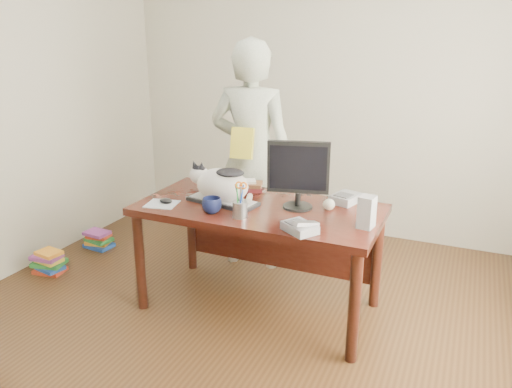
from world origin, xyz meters
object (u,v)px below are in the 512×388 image
object	(u,v)px
pen_cup	(240,207)
coffee_mug	(212,205)
desk	(264,223)
keyboard	(223,201)
phone	(300,227)
speaker	(367,212)
monitor	(298,171)
cat	(220,183)
book_pile_b	(99,240)
mouse	(166,201)
baseball	(329,204)
calculator	(346,198)
person	(251,157)
book_pile_a	(49,262)
book_stack	(248,186)

from	to	relation	value
pen_cup	coffee_mug	world-z (taller)	pen_cup
desk	keyboard	distance (m)	0.32
phone	speaker	world-z (taller)	speaker
keyboard	monitor	size ratio (longest dim) A/B	1.15
keyboard	pen_cup	world-z (taller)	pen_cup
keyboard	cat	distance (m)	0.13
speaker	book_pile_b	size ratio (longest dim) A/B	0.75
mouse	coffee_mug	bearing A→B (deg)	-15.36
pen_cup	baseball	bearing A→B (deg)	36.82
desk	coffee_mug	bearing A→B (deg)	-126.02
cat	pen_cup	bearing A→B (deg)	-30.24
book_pile_b	pen_cup	bearing A→B (deg)	-19.09
mouse	calculator	distance (m)	1.21
person	book_pile_a	distance (m)	1.83
cat	pen_cup	distance (m)	0.32
mouse	keyboard	bearing A→B (deg)	14.86
speaker	mouse	bearing A→B (deg)	-165.55
book_stack	book_pile_a	size ratio (longest dim) A/B	0.90
desk	book_pile_b	distance (m)	1.82
calculator	person	distance (m)	0.92
coffee_mug	phone	bearing A→B (deg)	-7.18
speaker	baseball	bearing A→B (deg)	153.50
baseball	person	xyz separation A→B (m)	(-0.79, 0.53, 0.12)
desk	coffee_mug	xyz separation A→B (m)	(-0.23, -0.31, 0.20)
desk	baseball	world-z (taller)	baseball
baseball	book_pile_a	size ratio (longest dim) A/B	0.28
person	pen_cup	bearing A→B (deg)	102.90
coffee_mug	book_stack	size ratio (longest dim) A/B	0.52
desk	monitor	distance (m)	0.47
coffee_mug	phone	distance (m)	0.62
mouse	calculator	bearing A→B (deg)	13.80
pen_cup	calculator	xyz separation A→B (m)	(0.53, 0.54, -0.04)
book_stack	book_pile_a	distance (m)	1.76
cat	book_pile_b	world-z (taller)	cat
coffee_mug	baseball	xyz separation A→B (m)	(0.67, 0.35, -0.01)
calculator	book_pile_a	distance (m)	2.41
phone	book_pile_a	world-z (taller)	phone
speaker	desk	bearing A→B (deg)	176.29
monitor	speaker	distance (m)	0.52
pen_cup	book_pile_b	xyz separation A→B (m)	(-1.70, 0.59, -0.74)
cat	baseball	distance (m)	0.73
desk	calculator	bearing A→B (deg)	24.51
cat	book_pile_a	size ratio (longest dim) A/B	1.79
book_pile_a	book_stack	bearing A→B (deg)	17.52
coffee_mug	calculator	size ratio (longest dim) A/B	0.53
phone	calculator	bearing A→B (deg)	113.40
coffee_mug	book_pile_a	xyz separation A→B (m)	(-1.52, 0.03, -0.71)
calculator	phone	bearing A→B (deg)	-83.42
cat	coffee_mug	bearing A→B (deg)	-69.27
calculator	person	bearing A→B (deg)	175.28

